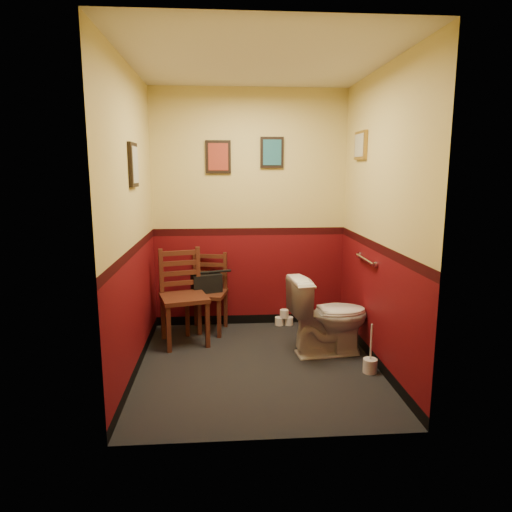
{
  "coord_description": "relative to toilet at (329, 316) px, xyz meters",
  "views": [
    {
      "loc": [
        -0.32,
        -4.01,
        1.8
      ],
      "look_at": [
        0.0,
        0.25,
        1.0
      ],
      "focal_mm": 32.0,
      "sensor_mm": 36.0,
      "label": 1
    }
  ],
  "objects": [
    {
      "name": "wall_right",
      "position": [
        0.38,
        -0.24,
        0.96
      ],
      "size": [
        0.0,
        2.4,
        2.7
      ],
      "primitive_type": "cube",
      "rotation": [
        1.57,
        0.0,
        -1.57
      ],
      "color": "#5A0A0F",
      "rests_on": "ground"
    },
    {
      "name": "tp_stack",
      "position": [
        -0.32,
        0.87,
        -0.31
      ],
      "size": [
        0.22,
        0.11,
        0.19
      ],
      "color": "silver",
      "rests_on": "floor"
    },
    {
      "name": "toilet",
      "position": [
        0.0,
        0.0,
        0.0
      ],
      "size": [
        0.84,
        0.54,
        0.77
      ],
      "primitive_type": "imported",
      "rotation": [
        0.0,
        0.0,
        1.7
      ],
      "color": "white",
      "rests_on": "floor"
    },
    {
      "name": "wall_front",
      "position": [
        -0.72,
        -1.44,
        0.96
      ],
      "size": [
        2.2,
        0.0,
        2.7
      ],
      "primitive_type": "cube",
      "rotation": [
        -1.57,
        0.0,
        0.0
      ],
      "color": "#5A0A0F",
      "rests_on": "ground"
    },
    {
      "name": "grab_bar",
      "position": [
        0.35,
        0.01,
        0.56
      ],
      "size": [
        0.05,
        0.56,
        0.06
      ],
      "color": "silver",
      "rests_on": "wall_right"
    },
    {
      "name": "framed_print_left",
      "position": [
        -1.8,
        -0.14,
        1.46
      ],
      "size": [
        0.04,
        0.3,
        0.38
      ],
      "color": "black",
      "rests_on": "wall_left"
    },
    {
      "name": "wall_left",
      "position": [
        -1.82,
        -0.24,
        0.96
      ],
      "size": [
        0.0,
        2.4,
        2.7
      ],
      "primitive_type": "cube",
      "rotation": [
        1.57,
        0.0,
        1.57
      ],
      "color": "#5A0A0F",
      "rests_on": "ground"
    },
    {
      "name": "framed_print_right",
      "position": [
        0.36,
        0.36,
        1.66
      ],
      "size": [
        0.04,
        0.34,
        0.28
      ],
      "color": "olive",
      "rests_on": "wall_right"
    },
    {
      "name": "framed_print_back_a",
      "position": [
        -1.07,
        0.94,
        1.56
      ],
      "size": [
        0.28,
        0.04,
        0.36
      ],
      "color": "black",
      "rests_on": "wall_back"
    },
    {
      "name": "toilet_brush",
      "position": [
        0.28,
        -0.47,
        -0.31
      ],
      "size": [
        0.13,
        0.13,
        0.46
      ],
      "color": "silver",
      "rests_on": "floor"
    },
    {
      "name": "wall_back",
      "position": [
        -0.72,
        0.96,
        0.96
      ],
      "size": [
        2.2,
        0.0,
        2.7
      ],
      "primitive_type": "cube",
      "rotation": [
        1.57,
        0.0,
        0.0
      ],
      "color": "#5A0A0F",
      "rests_on": "ground"
    },
    {
      "name": "floor",
      "position": [
        -0.72,
        -0.24,
        -0.39
      ],
      "size": [
        2.2,
        2.4,
        0.0
      ],
      "primitive_type": "cube",
      "color": "black",
      "rests_on": "ground"
    },
    {
      "name": "ceiling",
      "position": [
        -0.72,
        -0.24,
        2.31
      ],
      "size": [
        2.2,
        2.4,
        0.0
      ],
      "primitive_type": "cube",
      "rotation": [
        3.14,
        0.0,
        0.0
      ],
      "color": "silver",
      "rests_on": "ground"
    },
    {
      "name": "handbag",
      "position": [
        -1.22,
        0.72,
        0.18
      ],
      "size": [
        0.36,
        0.25,
        0.24
      ],
      "rotation": [
        0.0,
        0.0,
        0.3
      ],
      "color": "black",
      "rests_on": "chair_right"
    },
    {
      "name": "chair_left",
      "position": [
        -1.46,
        0.43,
        0.11
      ],
      "size": [
        0.57,
        0.57,
        0.99
      ],
      "rotation": [
        0.0,
        0.0,
        0.26
      ],
      "color": "#502518",
      "rests_on": "floor"
    },
    {
      "name": "framed_print_back_b",
      "position": [
        -0.47,
        0.94,
        1.61
      ],
      "size": [
        0.26,
        0.04,
        0.34
      ],
      "color": "black",
      "rests_on": "wall_back"
    },
    {
      "name": "chair_right",
      "position": [
        -1.21,
        0.76,
        0.06
      ],
      "size": [
        0.49,
        0.49,
        0.89
      ],
      "rotation": [
        0.0,
        0.0,
        -0.21
      ],
      "color": "#502518",
      "rests_on": "floor"
    }
  ]
}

